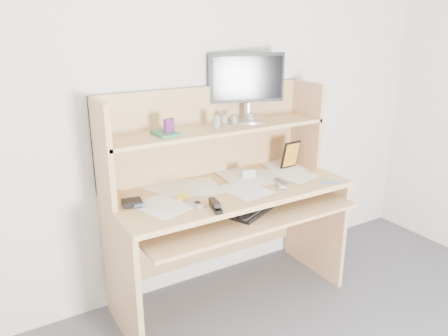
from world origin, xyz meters
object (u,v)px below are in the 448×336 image
keyboard (258,204)px  game_case (291,155)px  desk (223,192)px  tv_remote (281,183)px  monitor (247,85)px

keyboard → game_case: (0.40, 0.21, 0.18)m
desk → tv_remote: size_ratio=8.82×
desk → tv_remote: 0.35m
desk → game_case: desk is taller
tv_remote → monitor: 0.63m
monitor → game_case: bearing=-6.7°
game_case → desk: bearing=176.9°
tv_remote → game_case: 0.33m
game_case → monitor: monitor is taller
desk → monitor: (0.25, 0.14, 0.61)m
desk → game_case: size_ratio=7.78×
tv_remote → keyboard: bearing=-151.0°
tv_remote → desk: bearing=172.6°
desk → game_case: bearing=1.2°
keyboard → tv_remote: size_ratio=3.27×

